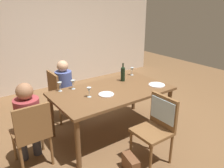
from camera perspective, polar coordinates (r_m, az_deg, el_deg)
The scene contains 16 objects.
ground_plane at distance 3.88m, azimuth 0.00°, elevation -12.01°, with size 10.00×10.00×0.00m, color brown.
rear_room_partition at distance 5.76m, azimuth -16.32°, elevation 12.31°, with size 6.40×0.12×2.70m, color beige.
dining_table at distance 3.56m, azimuth 0.00°, elevation -2.70°, with size 1.85×1.04×0.76m.
chair_left_end at distance 3.06m, azimuth -19.70°, elevation -11.17°, with size 0.44×0.44×0.92m.
chair_far_left at distance 4.13m, azimuth -13.08°, elevation -2.13°, with size 0.44×0.44×0.92m.
chair_near at distance 3.07m, azimuth 11.89°, elevation -8.95°, with size 0.46×0.44×0.92m.
person_woman_host at distance 3.10m, azimuth -20.59°, elevation -8.17°, with size 0.31×0.36×1.15m.
person_man_bearded at distance 4.13m, azimuth -11.76°, elevation -0.37°, with size 0.34×0.30×1.11m.
wine_bottle_tall_green at distance 3.89m, azimuth 2.78°, elevation 2.74°, with size 0.07×0.07×0.32m.
wine_glass_near_left at distance 3.58m, azimuth -9.88°, elevation 0.32°, with size 0.07×0.07×0.15m.
wine_glass_centre at distance 3.54m, azimuth -13.14°, elevation -0.17°, with size 0.07×0.07×0.15m.
wine_glass_near_right at distance 3.25m, azimuth -5.86°, elevation -1.57°, with size 0.07×0.07×0.15m.
wine_glass_far at distance 4.23m, azimuth 5.12°, elevation 3.66°, with size 0.07×0.07×0.15m.
dinner_plate_host at distance 3.80m, azimuth 11.31°, elevation -0.22°, with size 0.27×0.27×0.01m, color white.
dinner_plate_guest_left at distance 3.35m, azimuth -1.47°, elevation -2.64°, with size 0.23×0.23×0.01m, color white.
handbag at distance 3.06m, azimuth 4.74°, elevation -19.61°, with size 0.28×0.12×0.22m, color brown.
Camera 1 is at (-1.90, -2.67, 2.07)m, focal length 35.97 mm.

